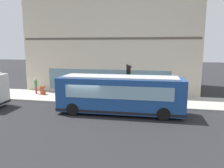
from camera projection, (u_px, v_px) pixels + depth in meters
The scene contains 9 objects.
ground at pixel (87, 113), 18.07m from camera, with size 120.00×120.00×0.00m, color #262628.
sidewalk_curb at pixel (102, 98), 22.83m from camera, with size 4.69×40.00×0.15m, color #B2ADA3.
building_corner at pixel (115, 44), 28.48m from camera, with size 9.05×19.96×11.26m.
city_bus_nearside at pixel (120, 95), 17.81m from camera, with size 2.77×10.09×3.07m.
traffic_light_near_corner at pixel (128, 76), 20.00m from camera, with size 0.32×0.49×3.66m.
fire_hydrant at pixel (151, 100), 20.31m from camera, with size 0.35×0.35×0.74m.
pedestrian_walking_along_curb at pixel (118, 87), 22.91m from camera, with size 0.32×0.32×1.82m.
pedestrian_near_building_entrance at pixel (36, 85), 24.56m from camera, with size 0.32×0.32×1.71m.
newspaper_vending_box at pixel (43, 90), 24.34m from camera, with size 0.44×0.42×0.90m.
Camera 1 is at (-16.64, -5.44, 5.50)m, focal length 35.57 mm.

